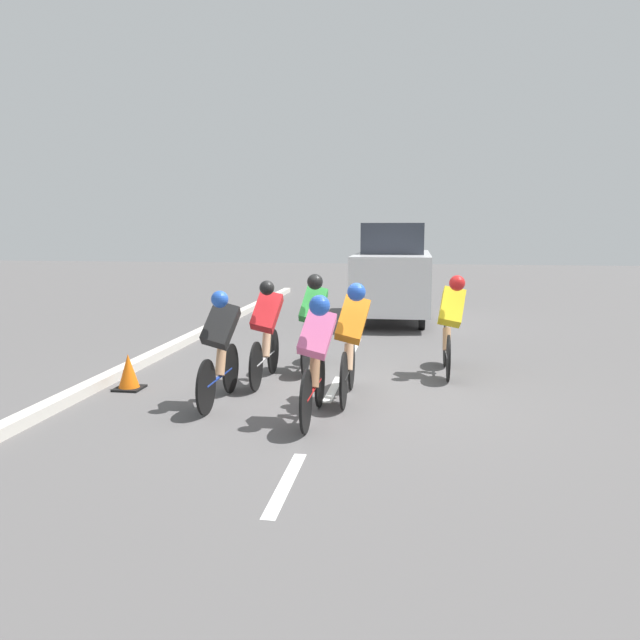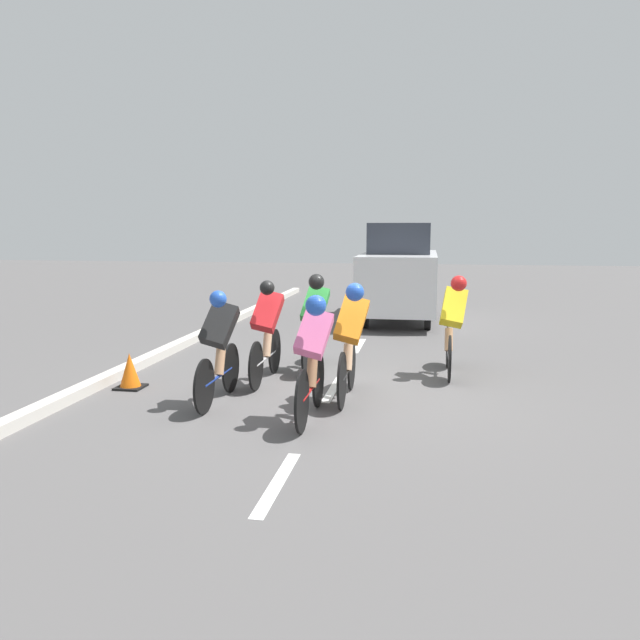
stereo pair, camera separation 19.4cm
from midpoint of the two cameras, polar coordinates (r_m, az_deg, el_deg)
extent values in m
plane|color=#565454|center=(8.48, 1.79, -6.48)|extent=(60.00, 60.00, 0.00)
cube|color=white|center=(5.57, -2.89, -14.63)|extent=(0.12, 1.40, 0.01)
cube|color=white|center=(8.55, 1.87, -6.32)|extent=(0.12, 1.40, 0.01)
cube|color=white|center=(11.65, 4.07, -2.35)|extent=(0.12, 1.40, 0.01)
cube|color=beige|center=(9.51, -17.66, -4.79)|extent=(0.20, 25.24, 0.14)
cylinder|color=black|center=(8.49, 3.56, -4.04)|extent=(0.03, 0.70, 0.70)
cylinder|color=black|center=(7.56, 2.75, -5.58)|extent=(0.03, 0.70, 0.70)
cylinder|color=black|center=(8.02, 3.18, -4.77)|extent=(0.04, 0.96, 0.04)
cylinder|color=black|center=(8.14, 3.33, -3.06)|extent=(0.04, 0.04, 0.42)
cylinder|color=#1999D8|center=(8.05, 3.23, -3.99)|extent=(0.07, 0.07, 0.16)
cylinder|color=#DBAD84|center=(8.06, 3.25, -3.40)|extent=(0.12, 0.23, 0.36)
cube|color=orange|center=(7.79, 3.61, 0.01)|extent=(0.44, 0.49, 0.63)
sphere|color=blue|center=(7.52, 3.95, 2.55)|extent=(0.22, 0.22, 0.22)
cylinder|color=black|center=(7.67, 0.58, -5.41)|extent=(0.03, 0.69, 0.69)
cylinder|color=black|center=(6.71, -0.83, -7.45)|extent=(0.03, 0.69, 0.69)
cylinder|color=red|center=(7.19, -0.08, -6.36)|extent=(0.04, 1.01, 0.04)
cylinder|color=red|center=(7.30, 0.16, -4.42)|extent=(0.04, 0.04, 0.42)
cylinder|color=white|center=(7.21, -0.01, -5.50)|extent=(0.07, 0.07, 0.16)
cylinder|color=#9E704C|center=(7.21, 0.03, -4.83)|extent=(0.12, 0.23, 0.36)
cube|color=pink|center=(6.94, 0.26, -1.27)|extent=(0.44, 0.45, 0.59)
sphere|color=blue|center=(6.66, 0.45, 1.33)|extent=(0.23, 0.23, 0.23)
cylinder|color=black|center=(9.44, -3.58, -2.85)|extent=(0.03, 0.67, 0.67)
cylinder|color=black|center=(8.46, -5.22, -4.21)|extent=(0.03, 0.67, 0.67)
cylinder|color=#B7B7BC|center=(8.95, -4.35, -3.50)|extent=(0.04, 1.04, 0.04)
cylinder|color=#B7B7BC|center=(9.08, -4.09, -1.97)|extent=(0.04, 0.04, 0.42)
cylinder|color=yellow|center=(8.98, -4.28, -2.81)|extent=(0.07, 0.07, 0.16)
cylinder|color=#DBAD84|center=(8.99, -4.24, -2.27)|extent=(0.12, 0.23, 0.36)
cube|color=red|center=(8.72, -4.20, 0.77)|extent=(0.43, 0.48, 0.62)
sphere|color=black|center=(8.46, -4.20, 2.96)|extent=(0.20, 0.20, 0.20)
cylinder|color=black|center=(10.03, 12.13, -2.35)|extent=(0.03, 0.67, 0.67)
cylinder|color=black|center=(9.07, 12.36, -3.50)|extent=(0.03, 0.67, 0.67)
cylinder|color=#B7B7BC|center=(9.55, 12.24, -2.90)|extent=(0.04, 0.98, 0.04)
cylinder|color=#B7B7BC|center=(9.68, 12.24, -1.48)|extent=(0.04, 0.04, 0.42)
cylinder|color=#1999D8|center=(9.58, 12.25, -2.25)|extent=(0.07, 0.07, 0.16)
cylinder|color=tan|center=(9.59, 12.26, -1.76)|extent=(0.12, 0.23, 0.36)
cube|color=yellow|center=(9.34, 12.71, 1.14)|extent=(0.42, 0.48, 0.62)
sphere|color=red|center=(9.09, 13.17, 3.28)|extent=(0.23, 0.23, 0.23)
cylinder|color=black|center=(10.20, 0.40, -2.03)|extent=(0.03, 0.65, 0.65)
cylinder|color=black|center=(9.22, -0.65, -3.18)|extent=(0.03, 0.65, 0.65)
cylinder|color=black|center=(9.71, -0.10, -2.58)|extent=(0.04, 1.02, 0.04)
cylinder|color=black|center=(9.84, 0.08, -1.18)|extent=(0.04, 0.04, 0.42)
cylinder|color=yellow|center=(9.74, -0.05, -1.94)|extent=(0.07, 0.07, 0.16)
cylinder|color=tan|center=(9.75, -0.02, -1.45)|extent=(0.12, 0.23, 0.36)
cube|color=green|center=(9.49, 0.14, 1.39)|extent=(0.43, 0.48, 0.62)
sphere|color=black|center=(9.23, 0.27, 3.51)|extent=(0.24, 0.24, 0.24)
cylinder|color=black|center=(8.40, -7.51, -4.36)|extent=(0.03, 0.66, 0.66)
cylinder|color=black|center=(7.48, -9.80, -6.02)|extent=(0.03, 0.66, 0.66)
cylinder|color=navy|center=(7.94, -8.59, -5.14)|extent=(0.04, 1.00, 0.04)
cylinder|color=navy|center=(8.06, -8.23, -3.41)|extent=(0.04, 0.04, 0.42)
cylinder|color=green|center=(7.96, -8.49, -4.36)|extent=(0.07, 0.07, 0.16)
cylinder|color=tan|center=(7.97, -8.45, -3.76)|extent=(0.12, 0.23, 0.36)
cube|color=black|center=(7.70, -8.46, -0.44)|extent=(0.45, 0.47, 0.61)
sphere|color=blue|center=(7.42, -8.57, 1.91)|extent=(0.20, 0.20, 0.20)
cylinder|color=black|center=(13.63, 10.23, 0.46)|extent=(0.14, 0.64, 0.64)
cylinder|color=black|center=(13.68, 4.52, 0.60)|extent=(0.14, 0.64, 0.64)
cylinder|color=black|center=(16.23, 10.19, 1.73)|extent=(0.14, 0.64, 0.64)
cylinder|color=black|center=(16.27, 5.39, 1.85)|extent=(0.14, 0.64, 0.64)
cube|color=silver|center=(14.87, 7.64, 3.64)|extent=(1.70, 4.23, 1.27)
cube|color=#2D333D|center=(15.03, 7.75, 7.44)|extent=(1.39, 2.33, 0.70)
cube|color=black|center=(8.95, -16.33, -5.91)|extent=(0.36, 0.36, 0.03)
cone|color=orange|center=(8.90, -16.40, -4.38)|extent=(0.28, 0.28, 0.46)
camera|label=1|loc=(0.10, -89.34, 0.10)|focal=35.00mm
camera|label=2|loc=(0.10, 90.66, -0.10)|focal=35.00mm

